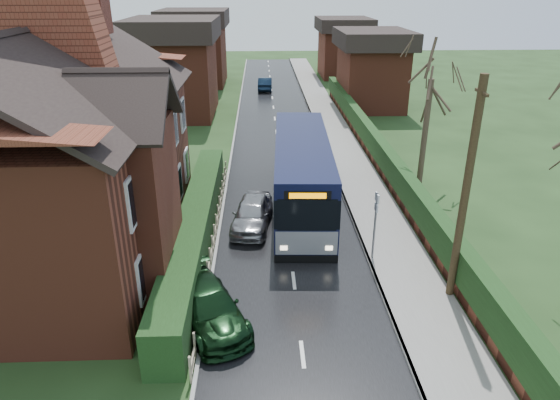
{
  "coord_description": "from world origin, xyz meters",
  "views": [
    {
      "loc": [
        -1.12,
        -13.67,
        10.12
      ],
      "look_at": [
        -0.38,
        5.38,
        1.8
      ],
      "focal_mm": 32.0,
      "sensor_mm": 36.0,
      "label": 1
    }
  ],
  "objects_px": {
    "car_green": "(208,306)",
    "bus_stop_sign": "(376,217)",
    "car_silver": "(252,213)",
    "bus": "(302,175)",
    "brick_house": "(61,148)",
    "telegraph_pole": "(465,194)"
  },
  "relations": [
    {
      "from": "brick_house",
      "to": "car_silver",
      "type": "distance_m",
      "value": 8.24
    },
    {
      "from": "bus",
      "to": "telegraph_pole",
      "type": "xyz_separation_m",
      "value": [
        4.59,
        -7.89,
        2.24
      ]
    },
    {
      "from": "car_green",
      "to": "telegraph_pole",
      "type": "relative_size",
      "value": 0.56
    },
    {
      "from": "brick_house",
      "to": "car_silver",
      "type": "relative_size",
      "value": 3.69
    },
    {
      "from": "bus",
      "to": "bus_stop_sign",
      "type": "bearing_deg",
      "value": -63.25
    },
    {
      "from": "brick_house",
      "to": "bus_stop_sign",
      "type": "distance_m",
      "value": 12.26
    },
    {
      "from": "car_silver",
      "to": "car_green",
      "type": "xyz_separation_m",
      "value": [
        -1.32,
        -6.87,
        -0.05
      ]
    },
    {
      "from": "brick_house",
      "to": "bus",
      "type": "bearing_deg",
      "value": 22.32
    },
    {
      "from": "car_silver",
      "to": "bus_stop_sign",
      "type": "xyz_separation_m",
      "value": [
        4.78,
        -3.17,
        1.25
      ]
    },
    {
      "from": "bus",
      "to": "telegraph_pole",
      "type": "bearing_deg",
      "value": -57.33
    },
    {
      "from": "car_green",
      "to": "bus_stop_sign",
      "type": "height_order",
      "value": "bus_stop_sign"
    },
    {
      "from": "bus",
      "to": "car_green",
      "type": "height_order",
      "value": "bus"
    },
    {
      "from": "car_silver",
      "to": "telegraph_pole",
      "type": "xyz_separation_m",
      "value": [
        6.97,
        -5.74,
        3.23
      ]
    },
    {
      "from": "bus",
      "to": "bus_stop_sign",
      "type": "distance_m",
      "value": 5.85
    },
    {
      "from": "brick_house",
      "to": "bus_stop_sign",
      "type": "bearing_deg",
      "value": -6.74
    },
    {
      "from": "bus",
      "to": "car_silver",
      "type": "distance_m",
      "value": 3.36
    },
    {
      "from": "car_silver",
      "to": "telegraph_pole",
      "type": "height_order",
      "value": "telegraph_pole"
    },
    {
      "from": "bus_stop_sign",
      "to": "telegraph_pole",
      "type": "bearing_deg",
      "value": -51.32
    },
    {
      "from": "brick_house",
      "to": "bus",
      "type": "height_order",
      "value": "brick_house"
    },
    {
      "from": "bus",
      "to": "car_silver",
      "type": "relative_size",
      "value": 2.82
    },
    {
      "from": "brick_house",
      "to": "telegraph_pole",
      "type": "bearing_deg",
      "value": -15.73
    },
    {
      "from": "car_green",
      "to": "bus_stop_sign",
      "type": "distance_m",
      "value": 7.25
    }
  ]
}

